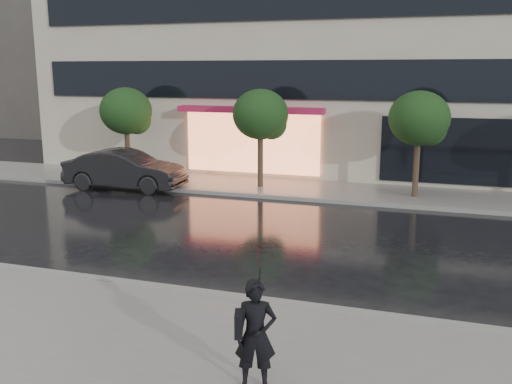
% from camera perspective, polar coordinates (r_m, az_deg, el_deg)
% --- Properties ---
extents(ground, '(120.00, 120.00, 0.00)m').
position_cam_1_polar(ground, '(12.91, -0.43, -9.24)').
color(ground, black).
rests_on(ground, ground).
extents(sidewalk_near, '(60.00, 4.50, 0.12)m').
position_cam_1_polar(sidewalk_near, '(10.13, -6.51, -15.24)').
color(sidewalk_near, slate).
rests_on(sidewalk_near, ground).
extents(sidewalk_far, '(60.00, 3.50, 0.12)m').
position_cam_1_polar(sidewalk_far, '(22.47, 7.94, 0.07)').
color(sidewalk_far, slate).
rests_on(sidewalk_far, ground).
extents(curb_near, '(60.00, 0.25, 0.14)m').
position_cam_1_polar(curb_near, '(12.01, -1.98, -10.58)').
color(curb_near, gray).
rests_on(curb_near, ground).
extents(curb_far, '(60.00, 0.25, 0.14)m').
position_cam_1_polar(curb_far, '(20.79, 7.06, -0.86)').
color(curb_far, gray).
rests_on(curb_far, ground).
extents(bg_building_left, '(14.00, 10.00, 12.00)m').
position_cam_1_polar(bg_building_left, '(49.13, -22.82, 12.71)').
color(bg_building_left, '#59544F').
rests_on(bg_building_left, ground).
extents(tree_far_west, '(2.20, 2.20, 3.99)m').
position_cam_1_polar(tree_far_west, '(25.01, -12.73, 7.74)').
color(tree_far_west, '#33261C').
rests_on(tree_far_west, ground).
extents(tree_mid_west, '(2.20, 2.20, 3.99)m').
position_cam_1_polar(tree_mid_west, '(22.55, 0.62, 7.58)').
color(tree_mid_west, '#33261C').
rests_on(tree_mid_west, ground).
extents(tree_mid_east, '(2.20, 2.20, 3.99)m').
position_cam_1_polar(tree_mid_east, '(21.52, 16.15, 6.89)').
color(tree_mid_east, '#33261C').
rests_on(tree_mid_east, ground).
extents(parked_car, '(4.90, 1.93, 1.59)m').
position_cam_1_polar(parked_car, '(23.39, -12.98, 2.18)').
color(parked_car, black).
rests_on(parked_car, ground).
extents(pedestrian_with_umbrella, '(1.02, 1.03, 2.24)m').
position_cam_1_polar(pedestrian_with_umbrella, '(8.25, 0.16, -10.59)').
color(pedestrian_with_umbrella, black).
rests_on(pedestrian_with_umbrella, sidewalk_near).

